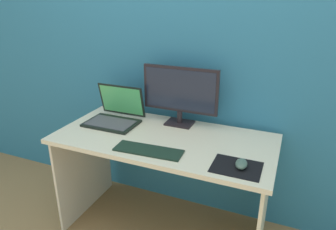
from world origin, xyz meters
TOP-DOWN VIEW (x-y plane):
  - ground_plane at (0.00, 0.00)m, footprint 8.00×8.00m
  - wall_back at (0.00, 0.38)m, footprint 6.00×0.04m
  - desk at (0.00, 0.00)m, footprint 1.36×0.65m
  - monitor at (0.02, 0.23)m, footprint 0.52×0.14m
  - laptop at (-0.41, 0.09)m, footprint 0.35×0.29m
  - keyboard_external at (-0.01, -0.21)m, footprint 0.40×0.15m
  - mousepad at (0.49, -0.19)m, footprint 0.25×0.20m
  - mouse at (0.51, -0.18)m, footprint 0.07×0.11m

SIDE VIEW (x-z plane):
  - ground_plane at x=0.00m, z-range 0.00..0.00m
  - desk at x=0.00m, z-range 0.21..0.92m
  - mousepad at x=0.49m, z-range 0.72..0.72m
  - keyboard_external at x=-0.01m, z-range 0.72..0.73m
  - mouse at x=0.51m, z-range 0.72..0.75m
  - laptop at x=-0.41m, z-range 0.64..0.89m
  - monitor at x=0.02m, z-range 0.74..1.13m
  - wall_back at x=0.00m, z-range 0.00..2.50m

